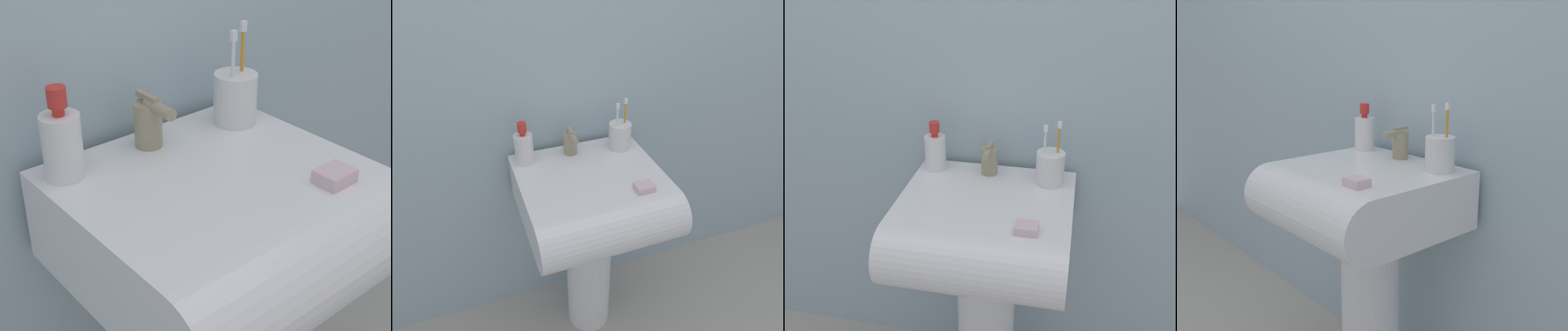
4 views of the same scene
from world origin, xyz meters
The scene contains 7 objects.
wall_back centered at (0.00, 0.25, 1.20)m, with size 5.00×0.05×2.40m, color #9EB7C1.
sink_pedestal centered at (0.00, 0.00, 0.32)m, with size 0.19×0.19×0.64m, color white.
sink_basin centered at (0.00, -0.06, 0.73)m, with size 0.50×0.50×0.18m.
faucet centered at (-0.02, 0.14, 0.87)m, with size 0.05×0.10×0.10m.
toothbrush_cup centered at (0.17, 0.12, 0.87)m, with size 0.09×0.09×0.20m.
soap_bottle centered at (-0.20, 0.14, 0.88)m, with size 0.07×0.07×0.16m.
bar_soap centered at (0.14, -0.16, 0.83)m, with size 0.06×0.05×0.02m, color silver.
Camera 3 is at (0.24, -1.21, 1.54)m, focal length 45.00 mm.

